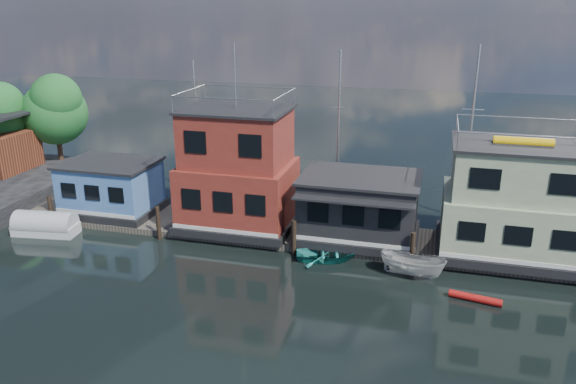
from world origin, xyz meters
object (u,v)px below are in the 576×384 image
(houseboat_dark, at_px, (359,207))
(red_kayak, at_px, (475,298))
(motorboat, at_px, (413,265))
(houseboat_red, at_px, (238,172))
(houseboat_green, at_px, (515,203))
(tarp_runabout, at_px, (45,225))
(houseboat_blue, at_px, (111,187))
(dinghy_teal, at_px, (327,254))

(houseboat_dark, xyz_separation_m, red_kayak, (6.90, -5.82, -2.22))
(motorboat, bearing_deg, houseboat_red, 84.13)
(houseboat_green, height_order, tarp_runabout, houseboat_green)
(houseboat_blue, relative_size, houseboat_dark, 0.86)
(red_kayak, bearing_deg, houseboat_green, 80.96)
(houseboat_dark, bearing_deg, red_kayak, -40.17)
(houseboat_green, distance_m, motorboat, 7.25)
(houseboat_dark, bearing_deg, houseboat_blue, 179.94)
(houseboat_blue, relative_size, tarp_runabout, 1.48)
(houseboat_blue, distance_m, motorboat, 21.52)
(houseboat_red, distance_m, motorboat, 12.71)
(red_kayak, bearing_deg, tarp_runabout, -173.21)
(motorboat, bearing_deg, dinghy_teal, 92.90)
(houseboat_red, bearing_deg, red_kayak, -21.41)
(houseboat_blue, xyz_separation_m, red_kayak, (24.40, -5.84, -2.01))
(houseboat_green, distance_m, tarp_runabout, 29.53)
(houseboat_dark, height_order, dinghy_teal, houseboat_dark)
(houseboat_dark, relative_size, houseboat_green, 0.88)
(dinghy_teal, xyz_separation_m, motorboat, (5.02, -0.88, 0.34))
(red_kayak, xyz_separation_m, motorboat, (-3.30, 1.92, 0.53))
(houseboat_dark, relative_size, tarp_runabout, 1.71)
(houseboat_green, xyz_separation_m, dinghy_teal, (-10.42, -3.05, -3.17))
(houseboat_dark, height_order, motorboat, houseboat_dark)
(houseboat_dark, xyz_separation_m, houseboat_green, (9.00, 0.02, 1.13))
(houseboat_dark, bearing_deg, houseboat_green, 0.12)
(tarp_runabout, bearing_deg, houseboat_dark, 3.44)
(dinghy_teal, height_order, tarp_runabout, tarp_runabout)
(houseboat_green, bearing_deg, tarp_runabout, -172.20)
(houseboat_red, xyz_separation_m, houseboat_green, (17.00, 0.00, -0.55))
(houseboat_red, height_order, tarp_runabout, houseboat_red)
(houseboat_red, relative_size, red_kayak, 4.51)
(houseboat_red, distance_m, houseboat_green, 17.01)
(tarp_runabout, distance_m, red_kayak, 27.08)
(houseboat_green, bearing_deg, motorboat, -143.99)
(dinghy_teal, height_order, red_kayak, dinghy_teal)
(houseboat_blue, relative_size, dinghy_teal, 1.74)
(dinghy_teal, relative_size, tarp_runabout, 0.85)
(houseboat_green, distance_m, red_kayak, 7.06)
(houseboat_green, relative_size, red_kayak, 3.20)
(houseboat_blue, bearing_deg, motorboat, -10.53)
(tarp_runabout, xyz_separation_m, motorboat, (23.72, 0.07, 0.09))
(tarp_runabout, bearing_deg, motorboat, -7.57)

